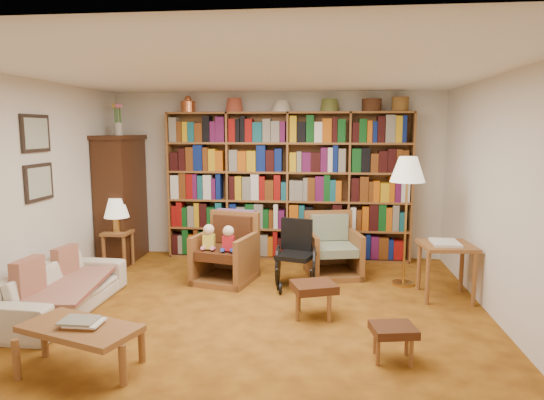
# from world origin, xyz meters

# --- Properties ---
(floor) EXTENTS (5.00, 5.00, 0.00)m
(floor) POSITION_xyz_m (0.00, 0.00, 0.00)
(floor) COLOR #A76519
(floor) RESTS_ON ground
(ceiling) EXTENTS (5.00, 5.00, 0.00)m
(ceiling) POSITION_xyz_m (0.00, 0.00, 2.50)
(ceiling) COLOR white
(ceiling) RESTS_ON wall_back
(wall_back) EXTENTS (5.00, 0.00, 5.00)m
(wall_back) POSITION_xyz_m (0.00, 2.50, 1.25)
(wall_back) COLOR silver
(wall_back) RESTS_ON floor
(wall_front) EXTENTS (5.00, 0.00, 5.00)m
(wall_front) POSITION_xyz_m (0.00, -2.50, 1.25)
(wall_front) COLOR silver
(wall_front) RESTS_ON floor
(wall_left) EXTENTS (0.00, 5.00, 5.00)m
(wall_left) POSITION_xyz_m (-2.50, 0.00, 1.25)
(wall_left) COLOR silver
(wall_left) RESTS_ON floor
(wall_right) EXTENTS (0.00, 5.00, 5.00)m
(wall_right) POSITION_xyz_m (2.50, 0.00, 1.25)
(wall_right) COLOR silver
(wall_right) RESTS_ON floor
(bookshelf) EXTENTS (3.60, 0.30, 2.42)m
(bookshelf) POSITION_xyz_m (0.20, 2.33, 1.17)
(bookshelf) COLOR brown
(bookshelf) RESTS_ON floor
(curio_cabinet) EXTENTS (0.50, 0.95, 2.40)m
(curio_cabinet) POSITION_xyz_m (-2.25, 2.00, 0.95)
(curio_cabinet) COLOR #3C2010
(curio_cabinet) RESTS_ON floor
(framed_pictures) EXTENTS (0.03, 0.52, 0.97)m
(framed_pictures) POSITION_xyz_m (-2.48, 0.30, 1.62)
(framed_pictures) COLOR black
(framed_pictures) RESTS_ON wall_left
(sofa) EXTENTS (1.78, 0.73, 0.52)m
(sofa) POSITION_xyz_m (-2.05, -0.12, 0.26)
(sofa) COLOR beige
(sofa) RESTS_ON floor
(sofa_throw) EXTENTS (0.88, 1.40, 0.04)m
(sofa_throw) POSITION_xyz_m (-2.00, -0.12, 0.30)
(sofa_throw) COLOR #C1B18C
(sofa_throw) RESTS_ON sofa
(cushion_left) EXTENTS (0.16, 0.36, 0.34)m
(cushion_left) POSITION_xyz_m (-2.18, 0.23, 0.45)
(cushion_left) COLOR maroon
(cushion_left) RESTS_ON sofa
(cushion_right) EXTENTS (0.15, 0.40, 0.39)m
(cushion_right) POSITION_xyz_m (-2.18, -0.47, 0.45)
(cushion_right) COLOR maroon
(cushion_right) RESTS_ON sofa
(side_table_lamp) EXTENTS (0.37, 0.37, 0.52)m
(side_table_lamp) POSITION_xyz_m (-2.15, 1.57, 0.38)
(side_table_lamp) COLOR brown
(side_table_lamp) RESTS_ON floor
(table_lamp) EXTENTS (0.35, 0.35, 0.47)m
(table_lamp) POSITION_xyz_m (-2.15, 1.57, 0.84)
(table_lamp) COLOR #BE8C3D
(table_lamp) RESTS_ON side_table_lamp
(armchair_leather) EXTENTS (0.86, 0.88, 0.89)m
(armchair_leather) POSITION_xyz_m (-0.52, 1.20, 0.36)
(armchair_leather) COLOR brown
(armchair_leather) RESTS_ON floor
(armchair_sage) EXTENTS (0.83, 0.84, 0.83)m
(armchair_sage) POSITION_xyz_m (0.87, 1.58, 0.32)
(armchair_sage) COLOR brown
(armchair_sage) RESTS_ON floor
(wheelchair) EXTENTS (0.51, 0.67, 0.84)m
(wheelchair) POSITION_xyz_m (0.40, 1.01, 0.38)
(wheelchair) COLOR black
(wheelchair) RESTS_ON floor
(floor_lamp) EXTENTS (0.43, 0.43, 1.62)m
(floor_lamp) POSITION_xyz_m (1.75, 1.21, 1.39)
(floor_lamp) COLOR #BE8C3D
(floor_lamp) RESTS_ON floor
(side_table_papers) EXTENTS (0.62, 0.62, 0.67)m
(side_table_papers) POSITION_xyz_m (2.15, 0.77, 0.54)
(side_table_papers) COLOR brown
(side_table_papers) RESTS_ON floor
(footstool_a) EXTENTS (0.53, 0.49, 0.37)m
(footstool_a) POSITION_xyz_m (0.65, 0.02, 0.30)
(footstool_a) COLOR #4A2913
(footstool_a) RESTS_ON floor
(footstool_b) EXTENTS (0.41, 0.37, 0.31)m
(footstool_b) POSITION_xyz_m (1.33, -0.88, 0.25)
(footstool_b) COLOR #4A2913
(footstool_b) RESTS_ON floor
(coffee_table) EXTENTS (1.06, 0.76, 0.44)m
(coffee_table) POSITION_xyz_m (-1.20, -1.33, 0.33)
(coffee_table) COLOR brown
(coffee_table) RESTS_ON floor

